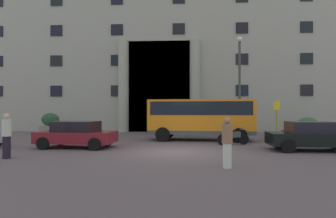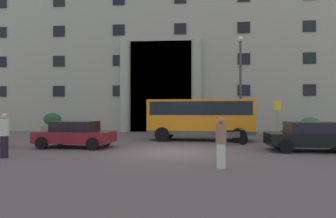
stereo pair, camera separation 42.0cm
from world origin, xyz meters
The scene contains 14 objects.
ground_plane centered at (0.00, 0.00, -0.06)m, with size 80.00×64.00×0.12m, color #5E4F50.
office_building_facade centered at (-0.01, 17.48, 8.58)m, with size 42.95×9.71×17.17m.
orange_minibus centered at (1.56, 5.50, 1.59)m, with size 6.89×3.13×2.64m.
bus_stop_sign centered at (6.87, 6.93, 1.61)m, with size 0.44×0.08×2.59m.
hedge_planter_east centered at (-10.82, 10.39, 0.84)m, with size 1.60×0.79×1.75m.
hedge_planter_entrance_right centered at (-0.88, 10.40, 0.70)m, with size 1.83×0.72×1.46m.
hedge_planter_far_west centered at (10.65, 10.86, 0.67)m, with size 1.63×0.92×1.40m.
parked_estate_mid centered at (6.60, 0.74, 0.72)m, with size 4.19×2.21×1.40m.
parked_sedan_far centered at (-5.17, 1.31, 0.71)m, with size 4.04×2.29×1.38m.
motorcycle_near_kerb centered at (6.33, 3.07, 0.46)m, with size 2.07×0.55×0.89m.
motorcycle_far_end centered at (3.16, 3.00, 0.45)m, with size 1.86×0.72×0.89m.
pedestrian_man_crossing centered at (1.85, -3.72, 0.86)m, with size 0.36×0.36×1.71m.
pedestrian_woman_with_bag centered at (-6.76, -2.17, 0.92)m, with size 0.36×0.36×1.82m.
lamppost_plaza_centre centered at (4.66, 8.60, 4.40)m, with size 0.40×0.40×7.56m.
Camera 1 is at (0.35, -13.56, 1.92)m, focal length 31.04 mm.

